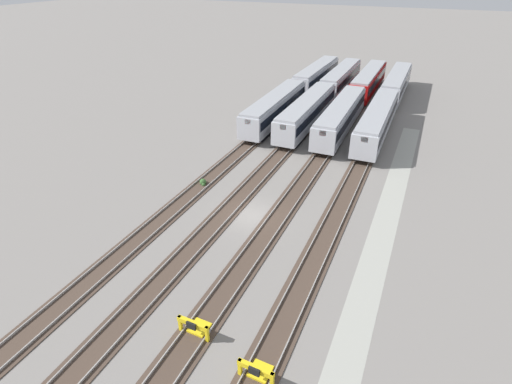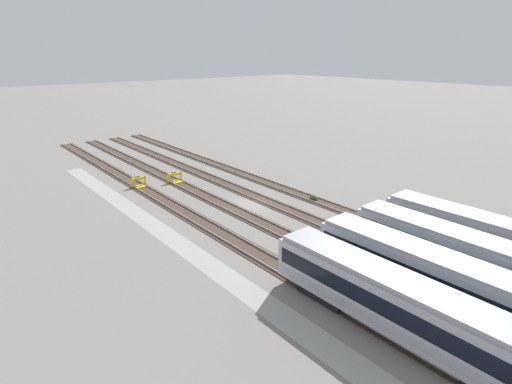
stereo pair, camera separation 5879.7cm
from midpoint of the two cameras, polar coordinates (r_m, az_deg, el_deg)
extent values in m
plane|color=gray|center=(25.30, 33.38, -26.99)|extent=(400.00, 400.00, 0.00)
cube|color=#9E9E93|center=(19.03, 18.98, -45.97)|extent=(54.00, 2.00, 0.01)
cube|color=#47382D|center=(20.96, 26.28, -37.73)|extent=(90.00, 2.23, 0.06)
cube|color=gray|center=(21.30, 27.34, -36.21)|extent=(90.00, 0.07, 0.15)
cube|color=gray|center=(20.48, 25.23, -38.98)|extent=(90.00, 0.07, 0.15)
cube|color=#47382D|center=(23.73, 31.48, -30.13)|extent=(90.00, 2.24, 0.06)
cube|color=gray|center=(24.15, 32.20, -28.87)|extent=(90.00, 0.07, 0.15)
cube|color=gray|center=(23.16, 30.82, -31.09)|extent=(90.00, 0.07, 0.15)
cube|color=#47382D|center=(26.92, 35.00, -24.10)|extent=(90.00, 2.24, 0.06)
cube|color=gray|center=(27.41, 35.51, -23.08)|extent=(90.00, 0.07, 0.15)
cube|color=gray|center=(26.31, 34.55, -24.82)|extent=(90.00, 0.07, 0.15)
cube|color=#47382D|center=(30.41, 37.51, -19.35)|extent=(90.00, 2.23, 0.06)
cube|color=gray|center=(30.95, 37.89, -18.51)|extent=(90.00, 0.07, 0.15)
cube|color=gray|center=(29.76, 37.19, -19.89)|extent=(90.00, 0.07, 0.15)
cube|color=#ADAFB7|center=(29.36, 88.34, -32.15)|extent=(18.04, 3.05, 2.70)
cube|color=black|center=(29.20, 88.58, -31.64)|extent=(17.32, 3.08, 1.08)
cube|color=#9EA0A8|center=(29.76, 87.77, -33.30)|extent=(17.68, 3.07, 0.54)
cube|color=#999BA0|center=(28.63, 89.48, -29.76)|extent=(17.49, 2.76, 0.30)
cube|color=red|center=(23.76, 70.25, -31.55)|extent=(0.09, 0.70, 0.56)
cube|color=black|center=(27.01, 76.00, -35.87)|extent=(3.63, 2.29, 0.70)
cube|color=#ADAFB7|center=(27.16, 95.14, -37.54)|extent=(18.02, 2.93, 2.70)
cube|color=black|center=(26.98, 95.42, -37.01)|extent=(17.30, 2.96, 1.08)
cube|color=#9EA0A8|center=(27.59, 94.48, -38.74)|extent=(17.66, 2.95, 0.54)
cube|color=#999BA0|center=(26.36, 96.45, -35.03)|extent=(17.48, 2.64, 0.30)
cube|color=red|center=(21.03, 74.93, -39.37)|extent=(0.08, 0.70, 0.56)
cube|color=black|center=(24.63, 81.50, -42.82)|extent=(3.62, 2.27, 0.70)
cube|color=#ADAFB7|center=(34.98, 79.30, -23.23)|extent=(18.05, 3.13, 2.70)
cube|color=black|center=(34.84, 79.49, -22.78)|extent=(17.33, 3.16, 1.08)
cube|color=#9EA0A8|center=(35.31, 78.87, -24.26)|extent=(17.69, 3.15, 0.54)
cube|color=#999BA0|center=(34.36, 80.17, -21.12)|extent=(17.50, 2.84, 0.30)
cube|color=red|center=(30.35, 64.90, -20.46)|extent=(0.09, 0.70, 0.56)
cube|color=black|center=(32.99, 69.36, -25.12)|extent=(3.64, 2.31, 0.70)
cube|color=#ADAFB7|center=(32.00, 83.23, -27.36)|extent=(18.02, 2.91, 2.70)
cube|color=black|center=(31.85, 83.45, -26.88)|extent=(17.30, 2.94, 1.08)
cube|color=#9EA0A8|center=(32.36, 82.74, -28.46)|extent=(17.66, 2.94, 0.54)
cube|color=#999BA0|center=(31.33, 84.22, -25.10)|extent=(17.47, 2.62, 0.30)
cube|color=red|center=(26.98, 67.07, -25.23)|extent=(0.08, 0.70, 0.56)
cube|color=black|center=(29.88, 72.12, -29.92)|extent=(3.61, 2.26, 0.70)
cube|color=yellow|center=(26.79, -1.86, -18.71)|extent=(0.19, 0.19, 1.15)
cube|color=yellow|center=(26.02, -5.30, -20.12)|extent=(0.19, 0.19, 1.15)
cube|color=yellow|center=(26.13, -3.57, -18.68)|extent=(0.32, 2.01, 0.30)
cube|color=yellow|center=(26.34, -2.81, -20.84)|extent=(1.14, 1.12, 0.18)
cube|color=black|center=(26.25, -3.80, -18.48)|extent=(0.14, 0.60, 0.44)
cube|color=yellow|center=(28.46, 6.97, -16.28)|extent=(0.19, 0.19, 1.15)
cube|color=yellow|center=(27.45, 4.14, -17.68)|extent=(0.19, 0.19, 1.15)
cube|color=yellow|center=(27.70, 5.61, -16.26)|extent=(0.31, 2.01, 0.30)
cube|color=yellow|center=(27.92, 6.36, -18.28)|extent=(1.14, 1.12, 0.18)
cube|color=black|center=(27.80, 5.35, -16.10)|extent=(0.14, 0.60, 0.44)
sphere|color=#38602D|center=(30.11, 43.63, -20.69)|extent=(0.64, 0.64, 0.64)
sphere|color=#38602D|center=(30.27, 44.21, -20.87)|extent=(0.44, 0.44, 0.44)
sphere|color=#38602D|center=(30.04, 43.08, -20.98)|extent=(0.36, 0.36, 0.36)
camera|label=1|loc=(29.40, -28.12, 19.94)|focal=28.00mm
camera|label=2|loc=(29.40, 151.88, -19.94)|focal=28.00mm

